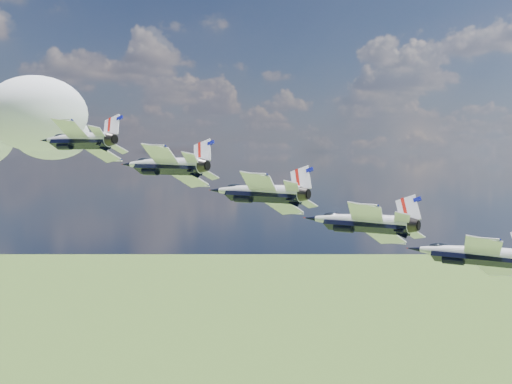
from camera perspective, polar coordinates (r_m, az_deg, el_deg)
cloud_far at (r=279.06m, az=-21.11°, el=5.46°), size 56.94×44.74×22.37m
jet_0 at (r=81.97m, az=-15.73°, el=4.48°), size 14.59×16.72×8.48m
jet_1 at (r=76.52m, az=-8.33°, el=2.40°), size 14.59×16.72×8.48m
jet_2 at (r=72.64m, az=0.00°, el=-0.00°), size 14.59×16.72×8.48m
jet_3 at (r=70.59m, az=9.04°, el=-2.60°), size 14.59×16.72×8.48m
jet_4 at (r=70.51m, az=18.39°, el=-5.21°), size 14.59×16.72×8.48m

